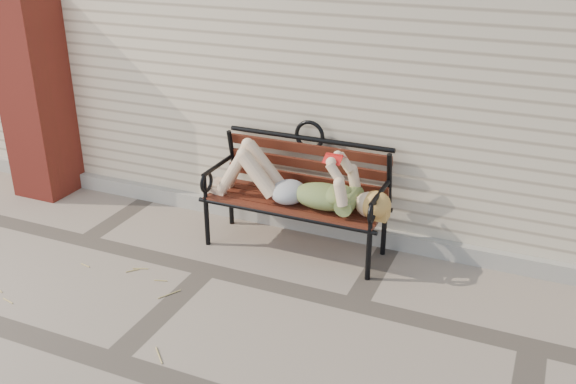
% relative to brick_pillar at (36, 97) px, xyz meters
% --- Properties ---
extents(ground, '(80.00, 80.00, 0.00)m').
position_rel_brick_pillar_xyz_m(ground, '(2.30, -0.75, -1.00)').
color(ground, gray).
rests_on(ground, ground).
extents(house_wall, '(8.00, 4.00, 3.00)m').
position_rel_brick_pillar_xyz_m(house_wall, '(2.30, 2.25, 0.50)').
color(house_wall, beige).
rests_on(house_wall, ground).
extents(foundation_strip, '(8.00, 0.10, 0.15)m').
position_rel_brick_pillar_xyz_m(foundation_strip, '(2.30, 0.22, -0.93)').
color(foundation_strip, '#9B988C').
rests_on(foundation_strip, ground).
extents(brick_pillar, '(0.50, 0.50, 2.00)m').
position_rel_brick_pillar_xyz_m(brick_pillar, '(0.00, 0.00, 0.00)').
color(brick_pillar, maroon).
rests_on(brick_pillar, ground).
extents(garden_bench, '(1.64, 0.65, 1.06)m').
position_rel_brick_pillar_xyz_m(garden_bench, '(2.81, -0.05, -0.40)').
color(garden_bench, black).
rests_on(garden_bench, ground).
extents(reading_woman, '(1.55, 0.35, 0.49)m').
position_rel_brick_pillar_xyz_m(reading_woman, '(2.82, -0.18, -0.37)').
color(reading_woman, '#0A3E49').
rests_on(reading_woman, ground).
extents(straw_scatter, '(2.93, 1.61, 0.01)m').
position_rel_brick_pillar_xyz_m(straw_scatter, '(1.25, -1.70, -0.99)').
color(straw_scatter, tan).
rests_on(straw_scatter, ground).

